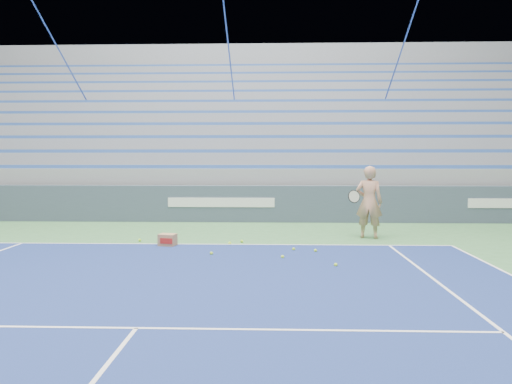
# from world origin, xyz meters

# --- Properties ---
(sponsor_barrier) EXTENTS (30.00, 0.32, 1.10)m
(sponsor_barrier) POSITION_xyz_m (0.00, 15.88, 0.55)
(sponsor_barrier) COLOR #3A4759
(sponsor_barrier) RESTS_ON ground
(bleachers) EXTENTS (31.00, 9.15, 7.30)m
(bleachers) POSITION_xyz_m (0.00, 21.60, 2.36)
(bleachers) COLOR gray
(bleachers) RESTS_ON ground
(tennis_player) EXTENTS (0.97, 0.91, 1.75)m
(tennis_player) POSITION_xyz_m (3.86, 12.94, 0.87)
(tennis_player) COLOR tan
(tennis_player) RESTS_ON ground
(ball_box) EXTENTS (0.41, 0.35, 0.27)m
(ball_box) POSITION_xyz_m (-0.76, 11.69, 0.13)
(ball_box) COLOR #A4754F
(ball_box) RESTS_ON ground
(tennis_ball_0) EXTENTS (0.07, 0.07, 0.07)m
(tennis_ball_0) POSITION_xyz_m (0.84, 12.18, 0.03)
(tennis_ball_0) COLOR #B8F031
(tennis_ball_0) RESTS_ON ground
(tennis_ball_1) EXTENTS (0.07, 0.07, 0.07)m
(tennis_ball_1) POSITION_xyz_m (1.74, 10.42, 0.03)
(tennis_ball_1) COLOR #B8F031
(tennis_ball_1) RESTS_ON ground
(tennis_ball_2) EXTENTS (0.07, 0.07, 0.07)m
(tennis_ball_2) POSITION_xyz_m (1.99, 11.24, 0.03)
(tennis_ball_2) COLOR #B8F031
(tennis_ball_2) RESTS_ON ground
(tennis_ball_3) EXTENTS (0.07, 0.07, 0.07)m
(tennis_ball_3) POSITION_xyz_m (-1.53, 12.25, 0.03)
(tennis_ball_3) COLOR #B8F031
(tennis_ball_3) RESTS_ON ground
(tennis_ball_4) EXTENTS (0.07, 0.07, 0.07)m
(tennis_ball_4) POSITION_xyz_m (0.59, 11.93, 0.03)
(tennis_ball_4) COLOR #B8F031
(tennis_ball_4) RESTS_ON ground
(tennis_ball_5) EXTENTS (0.07, 0.07, 0.07)m
(tennis_ball_5) POSITION_xyz_m (0.32, 10.72, 0.03)
(tennis_ball_5) COLOR #B8F031
(tennis_ball_5) RESTS_ON ground
(tennis_ball_6) EXTENTS (0.07, 0.07, 0.07)m
(tennis_ball_6) POSITION_xyz_m (2.43, 11.09, 0.03)
(tennis_ball_6) COLOR #B8F031
(tennis_ball_6) RESTS_ON ground
(tennis_ball_7) EXTENTS (0.07, 0.07, 0.07)m
(tennis_ball_7) POSITION_xyz_m (2.68, 9.74, 0.03)
(tennis_ball_7) COLOR #B8F031
(tennis_ball_7) RESTS_ON ground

